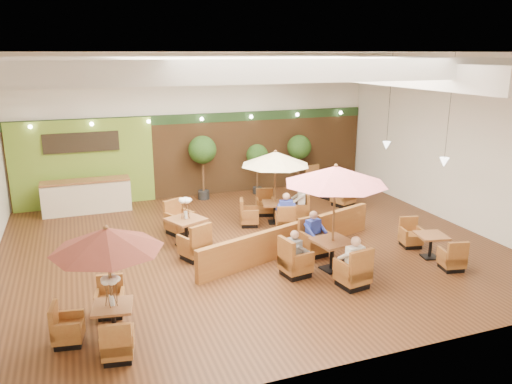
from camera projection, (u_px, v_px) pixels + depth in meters
name	position (u px, v px, depth m)	size (l,w,h in m)	color
room	(246.00, 117.00, 14.84)	(14.04, 14.00, 5.52)	#381E0F
service_counter	(87.00, 196.00, 17.64)	(3.00, 0.75, 1.18)	beige
booth_divider	(291.00, 239.00, 14.05)	(6.30, 0.18, 0.87)	brown
table_0	(106.00, 258.00, 9.56)	(2.26, 2.36, 2.35)	brown
table_1	(332.00, 196.00, 12.50)	(2.75, 2.86, 2.84)	brown
table_2	(275.00, 173.00, 16.22)	(2.53, 2.53, 2.47)	brown
table_3	(186.00, 229.00, 14.59)	(1.25, 3.03, 1.62)	brown
table_4	(430.00, 246.00, 13.76)	(0.91, 2.37, 0.86)	brown
table_5	(330.00, 188.00, 19.35)	(1.21, 3.00, 1.06)	brown
topiary_0	(202.00, 152.00, 18.90)	(1.06, 1.06, 2.47)	black
topiary_1	(257.00, 157.00, 19.73)	(0.87, 0.87, 2.01)	black
topiary_2	(299.00, 149.00, 20.28)	(0.98, 0.98, 2.28)	black
diner_0	(354.00, 257.00, 11.92)	(0.42, 0.34, 0.85)	white
diner_1	(314.00, 229.00, 13.81)	(0.45, 0.40, 0.82)	#293DB4
diner_2	(296.00, 248.00, 12.53)	(0.37, 0.42, 0.77)	slate
diner_3	(286.00, 208.00, 15.65)	(0.44, 0.39, 0.83)	#293DB4
diner_4	(300.00, 198.00, 16.77)	(0.44, 0.47, 0.86)	white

